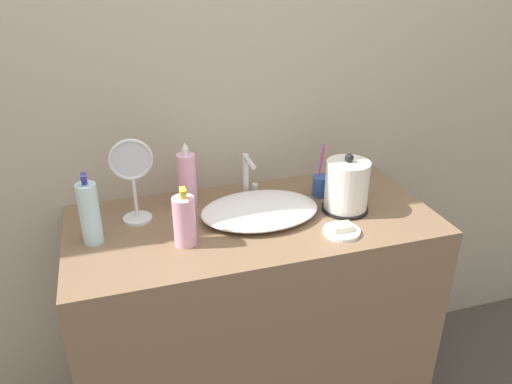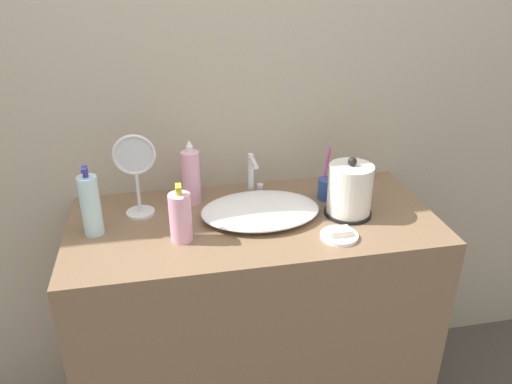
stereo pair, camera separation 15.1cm
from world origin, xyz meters
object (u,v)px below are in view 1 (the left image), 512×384
(shampoo_bottle, at_px, (187,180))
(toothbrush_cup, at_px, (321,185))
(vanity_mirror, at_px, (133,176))
(electric_kettle, at_px, (347,188))
(faucet, at_px, (248,174))
(lotion_bottle, at_px, (184,221))
(mouthwash_bottle, at_px, (90,213))

(shampoo_bottle, bearing_deg, toothbrush_cup, -7.56)
(shampoo_bottle, height_order, vanity_mirror, vanity_mirror)
(toothbrush_cup, bearing_deg, electric_kettle, -74.88)
(vanity_mirror, bearing_deg, faucet, 8.68)
(shampoo_bottle, bearing_deg, lotion_bottle, -102.01)
(faucet, relative_size, mouthwash_bottle, 0.69)
(toothbrush_cup, distance_m, vanity_mirror, 0.67)
(lotion_bottle, bearing_deg, vanity_mirror, 123.09)
(shampoo_bottle, distance_m, mouthwash_bottle, 0.36)
(mouthwash_bottle, distance_m, vanity_mirror, 0.19)
(faucet, bearing_deg, electric_kettle, -34.70)
(electric_kettle, relative_size, lotion_bottle, 1.09)
(electric_kettle, bearing_deg, vanity_mirror, 168.66)
(mouthwash_bottle, bearing_deg, shampoo_bottle, 25.99)
(faucet, distance_m, electric_kettle, 0.36)
(mouthwash_bottle, bearing_deg, vanity_mirror, 36.05)
(toothbrush_cup, xyz_separation_m, shampoo_bottle, (-0.48, 0.06, 0.06))
(shampoo_bottle, xyz_separation_m, mouthwash_bottle, (-0.33, -0.16, 0.00))
(electric_kettle, distance_m, lotion_bottle, 0.57)
(shampoo_bottle, bearing_deg, vanity_mirror, -163.29)
(electric_kettle, distance_m, vanity_mirror, 0.72)
(vanity_mirror, bearing_deg, mouthwash_bottle, -143.95)
(shampoo_bottle, relative_size, vanity_mirror, 0.82)
(mouthwash_bottle, xyz_separation_m, vanity_mirror, (0.14, 0.10, 0.06))
(faucet, distance_m, mouthwash_bottle, 0.57)
(toothbrush_cup, bearing_deg, mouthwash_bottle, -173.28)
(toothbrush_cup, height_order, mouthwash_bottle, mouthwash_bottle)
(shampoo_bottle, xyz_separation_m, vanity_mirror, (-0.18, -0.05, 0.06))
(mouthwash_bottle, height_order, vanity_mirror, vanity_mirror)
(mouthwash_bottle, bearing_deg, lotion_bottle, -19.17)
(mouthwash_bottle, relative_size, vanity_mirror, 0.81)
(electric_kettle, height_order, vanity_mirror, vanity_mirror)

